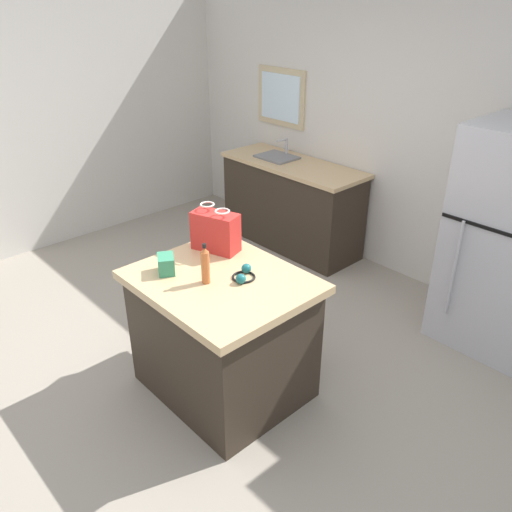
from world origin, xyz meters
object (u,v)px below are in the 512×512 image
Objects in this scene: kitchen_island at (223,335)px; bottle at (205,265)px; ear_defenders at (244,275)px; shopping_bag at (216,231)px; small_box at (166,264)px.

bottle reaches higher than kitchen_island.
ear_defenders is at bearing 47.55° from kitchen_island.
shopping_bag reaches higher than ear_defenders.
kitchen_island is 7.69× the size of small_box.
kitchen_island is 4.14× the size of bottle.
bottle is at bearing -119.34° from ear_defenders.
shopping_bag is 0.44m from small_box.
bottle is at bearing -46.85° from shopping_bag.
kitchen_island is at bearing -34.58° from shopping_bag.
kitchen_island is 5.31× the size of ear_defenders.
ear_defenders is (0.39, 0.31, -0.04)m from small_box.
shopping_bag reaches higher than small_box.
kitchen_island is 0.61m from small_box.
ear_defenders is (0.43, -0.12, -0.12)m from shopping_bag.
shopping_bag reaches higher than bottle.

